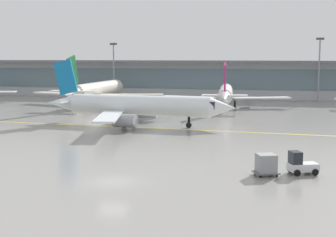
# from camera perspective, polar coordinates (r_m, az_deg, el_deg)

# --- Properties ---
(ground_plane) EXTENTS (400.00, 400.00, 0.00)m
(ground_plane) POSITION_cam_1_polar(r_m,az_deg,el_deg) (41.38, -6.54, -7.43)
(ground_plane) COLOR gray
(taxiway_centreline_stripe) EXTENTS (109.72, 8.58, 0.01)m
(taxiway_centreline_stripe) POSITION_cam_1_polar(r_m,az_deg,el_deg) (72.00, -3.74, -1.07)
(taxiway_centreline_stripe) COLOR yellow
(taxiway_centreline_stripe) RESTS_ON ground_plane
(terminal_concourse) EXTENTS (211.48, 11.00, 9.60)m
(terminal_concourse) POSITION_cam_1_polar(r_m,az_deg,el_deg) (124.98, 5.96, 4.73)
(terminal_concourse) COLOR #B2B7BC
(terminal_concourse) RESTS_ON ground_plane
(gate_airplane_1) EXTENTS (30.38, 32.63, 10.82)m
(gate_airplane_1) POSITION_cam_1_polar(r_m,az_deg,el_deg) (107.07, -8.31, 3.37)
(gate_airplane_1) COLOR silver
(gate_airplane_1) RESTS_ON ground_plane
(gate_airplane_2) EXTENTS (26.75, 28.84, 9.55)m
(gate_airplane_2) POSITION_cam_1_polar(r_m,az_deg,el_deg) (101.31, 6.84, 2.95)
(gate_airplane_2) COLOR white
(gate_airplane_2) RESTS_ON ground_plane
(taxiing_regional_jet) EXTENTS (30.67, 28.43, 10.15)m
(taxiing_regional_jet) POSITION_cam_1_polar(r_m,az_deg,el_deg) (73.67, -3.63, 1.50)
(taxiing_regional_jet) COLOR white
(taxiing_regional_jet) RESTS_ON ground_plane
(baggage_tug) EXTENTS (2.93, 2.34, 2.10)m
(baggage_tug) POSITION_cam_1_polar(r_m,az_deg,el_deg) (45.05, 15.43, -5.26)
(baggage_tug) COLOR silver
(baggage_tug) RESTS_ON ground_plane
(cargo_dolly_lead) EXTENTS (2.53, 2.25, 1.94)m
(cargo_dolly_lead) POSITION_cam_1_polar(r_m,az_deg,el_deg) (43.77, 11.54, -5.30)
(cargo_dolly_lead) COLOR #595B60
(cargo_dolly_lead) RESTS_ON ground_plane
(apron_light_mast_1) EXTENTS (1.80, 0.36, 13.93)m
(apron_light_mast_1) POSITION_cam_1_polar(r_m,az_deg,el_deg) (122.48, -6.44, 5.95)
(apron_light_mast_1) COLOR gray
(apron_light_mast_1) RESTS_ON ground_plane
(apron_light_mast_2) EXTENTS (1.80, 0.36, 14.88)m
(apron_light_mast_2) POSITION_cam_1_polar(r_m,az_deg,el_deg) (117.94, 17.46, 5.84)
(apron_light_mast_2) COLOR gray
(apron_light_mast_2) RESTS_ON ground_plane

